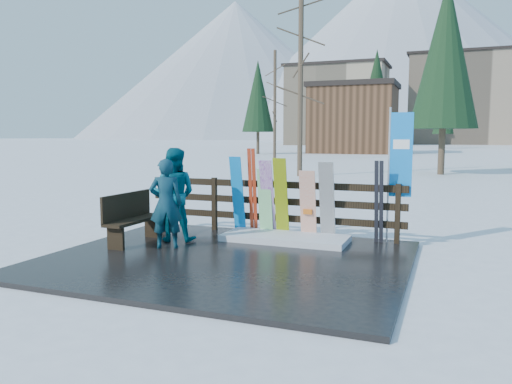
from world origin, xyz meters
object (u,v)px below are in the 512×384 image
at_px(snowboard_1, 265,202).
at_px(snowboard_3, 268,198).
at_px(rental_flag, 398,160).
at_px(snowboard_0, 238,195).
at_px(person_back, 174,194).
at_px(snowboard_2, 281,198).
at_px(snowboard_5, 308,205).
at_px(bench, 132,217).
at_px(person_front, 166,204).
at_px(snowboard_4, 327,201).

relative_size(snowboard_1, snowboard_3, 0.88).
bearing_deg(snowboard_1, rental_flag, 5.93).
bearing_deg(snowboard_0, person_back, -128.73).
relative_size(snowboard_2, snowboard_5, 1.17).
height_order(rental_flag, person_back, rental_flag).
distance_m(bench, rental_flag, 5.22).
bearing_deg(snowboard_0, snowboard_5, 0.00).
bearing_deg(person_front, snowboard_5, -169.23).
distance_m(snowboard_0, person_front, 1.87).
xyz_separation_m(snowboard_0, snowboard_2, (0.96, -0.00, -0.01)).
distance_m(snowboard_2, snowboard_4, 0.95).
xyz_separation_m(snowboard_3, person_front, (-1.34, -1.75, 0.04)).
relative_size(rental_flag, person_front, 1.57).
bearing_deg(snowboard_3, snowboard_4, 0.00).
xyz_separation_m(snowboard_4, person_front, (-2.59, -1.75, 0.05)).
bearing_deg(snowboard_0, rental_flag, 4.80).
bearing_deg(person_back, rental_flag, -175.14).
distance_m(snowboard_0, snowboard_2, 0.96).
bearing_deg(bench, person_front, -8.76).
distance_m(snowboard_1, person_front, 2.18).
xyz_separation_m(bench, rental_flag, (4.74, 1.89, 1.09)).
bearing_deg(snowboard_0, snowboard_2, -0.00).
relative_size(snowboard_5, person_front, 0.85).
bearing_deg(person_back, snowboard_0, -142.44).
bearing_deg(snowboard_3, bench, -143.65).
xyz_separation_m(bench, person_back, (0.64, 0.51, 0.40)).
distance_m(snowboard_0, snowboard_5, 1.53).
height_order(rental_flag, person_front, rental_flag).
distance_m(snowboard_0, rental_flag, 3.32).
xyz_separation_m(snowboard_4, person_back, (-2.80, -1.11, 0.14)).
bearing_deg(snowboard_4, bench, -154.84).
bearing_deg(snowboard_5, person_back, -155.34).
relative_size(snowboard_3, rental_flag, 0.62).
xyz_separation_m(snowboard_5, person_front, (-2.20, -1.75, 0.14)).
distance_m(bench, snowboard_5, 3.46).
xyz_separation_m(bench, snowboard_1, (2.14, 1.62, 0.18)).
xyz_separation_m(bench, person_front, (0.85, -0.13, 0.31)).
bearing_deg(snowboard_3, snowboard_0, 180.00).
distance_m(snowboard_3, person_back, 1.92).
bearing_deg(person_front, bench, -36.45).
bearing_deg(snowboard_1, person_back, -143.60).
height_order(snowboard_4, person_back, person_back).
height_order(snowboard_0, person_front, person_front).
height_order(bench, person_front, person_front).
distance_m(snowboard_2, person_front, 2.39).
bearing_deg(snowboard_1, snowboard_5, 0.00).
height_order(snowboard_1, snowboard_3, snowboard_3).
bearing_deg(snowboard_3, rental_flag, 6.05).
bearing_deg(snowboard_5, bench, -152.11).
height_order(snowboard_1, rental_flag, rental_flag).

